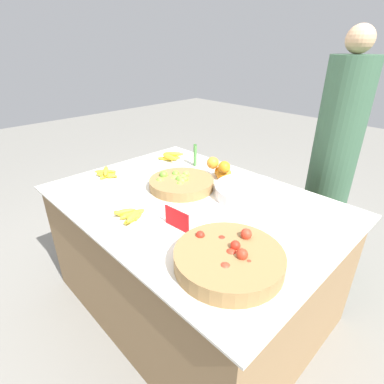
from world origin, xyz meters
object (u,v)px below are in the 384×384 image
Objects in this scene: price_sign at (177,219)px; tomato_basket at (229,258)px; metal_bowl at (248,191)px; lime_bowl at (181,183)px; vendor_person at (331,171)px.

tomato_basket is at bearing -9.98° from price_sign.
price_sign is (-0.03, -0.52, 0.02)m from metal_bowl.
vendor_person reaches higher than lime_bowl.
vendor_person is at bearing 95.83° from tomato_basket.
tomato_basket is 1.26m from vendor_person.
vendor_person is (0.19, 0.69, -0.02)m from metal_bowl.
price_sign reaches higher than metal_bowl.
tomato_basket is (0.67, -0.35, 0.00)m from lime_bowl.
vendor_person is at bearing 75.43° from price_sign.
tomato_basket is 0.35m from price_sign.
vendor_person is (0.54, 0.90, -0.02)m from lime_bowl.
tomato_basket is at bearing -60.42° from metal_bowl.
lime_bowl is at bearing 131.16° from price_sign.
price_sign is 0.09× the size of vendor_person.
lime_bowl is 1.02× the size of metal_bowl.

